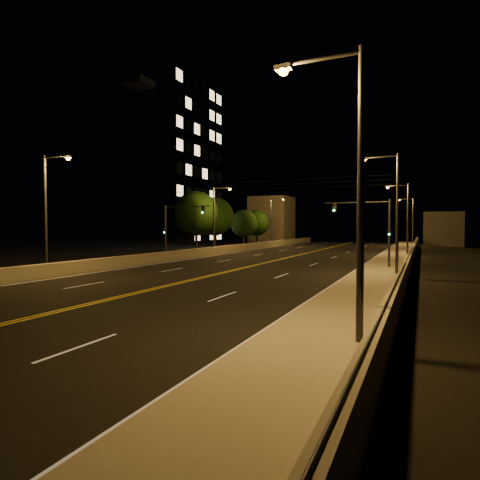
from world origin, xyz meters
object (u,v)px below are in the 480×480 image
at_px(tree_2, 244,223).
at_px(traffic_signal_right, 375,225).
at_px(streetlight_0, 350,176).
at_px(streetlight_3, 411,218).
at_px(streetlight_2, 405,214).
at_px(tree_3, 257,223).
at_px(streetlight_4, 49,206).
at_px(streetlight_1, 393,205).
at_px(streetlight_5, 216,215).
at_px(building_tower, 139,167).
at_px(traffic_signal_left, 175,225).
at_px(tree_1, 215,217).
at_px(tree_0, 196,214).
at_px(streetlight_6, 272,218).

bearing_deg(tree_2, traffic_signal_right, -50.24).
height_order(streetlight_0, streetlight_3, same).
height_order(streetlight_2, tree_3, streetlight_2).
bearing_deg(tree_3, streetlight_4, -84.94).
bearing_deg(streetlight_3, streetlight_0, -90.00).
distance_m(streetlight_1, streetlight_5, 26.34).
bearing_deg(streetlight_1, building_tower, 148.04).
bearing_deg(streetlight_1, streetlight_0, -90.00).
xyz_separation_m(tree_2, tree_3, (0.01, 5.71, 0.12)).
bearing_deg(streetlight_2, streetlight_1, -90.00).
relative_size(traffic_signal_left, tree_3, 0.87).
bearing_deg(tree_1, streetlight_0, -57.60).
height_order(tree_0, tree_2, tree_0).
relative_size(streetlight_1, tree_2, 1.33).
bearing_deg(streetlight_2, tree_1, 172.88).
bearing_deg(traffic_signal_left, streetlight_4, -94.92).
distance_m(streetlight_1, streetlight_6, 41.68).
xyz_separation_m(streetlight_3, streetlight_6, (-21.39, -10.15, 0.00)).
distance_m(traffic_signal_right, tree_3, 42.25).
xyz_separation_m(streetlight_1, tree_1, (-26.31, 24.20, 0.04)).
distance_m(streetlight_4, traffic_signal_left, 13.61).
bearing_deg(traffic_signal_right, tree_1, 141.51).
bearing_deg(traffic_signal_right, streetlight_2, 84.56).
height_order(streetlight_3, streetlight_5, same).
distance_m(streetlight_0, streetlight_3, 63.17).
height_order(tree_1, tree_3, tree_1).
xyz_separation_m(streetlight_4, building_tower, (-20.24, 34.95, 8.55)).
bearing_deg(traffic_signal_right, streetlight_0, -85.90).
relative_size(streetlight_0, tree_2, 1.33).
distance_m(streetlight_1, tree_2, 42.22).
bearing_deg(tree_2, tree_0, -90.62).
xyz_separation_m(streetlight_5, tree_0, (-4.44, 2.72, 0.31)).
bearing_deg(traffic_signal_right, streetlight_6, 122.40).
bearing_deg(streetlight_1, tree_2, 127.46).
relative_size(streetlight_0, building_tower, 0.30).
bearing_deg(tree_1, streetlight_4, -81.57).
bearing_deg(streetlight_4, traffic_signal_right, 34.24).
distance_m(traffic_signal_right, tree_1, 31.64).
bearing_deg(traffic_signal_right, tree_0, 150.81).
bearing_deg(streetlight_6, tree_2, -152.06).
distance_m(streetlight_0, streetlight_4, 22.94).
height_order(streetlight_2, tree_0, streetlight_2).
xyz_separation_m(streetlight_2, tree_3, (-25.66, 18.31, -0.79)).
bearing_deg(streetlight_0, tree_3, 114.44).
relative_size(streetlight_2, streetlight_6, 1.00).
relative_size(streetlight_6, tree_0, 1.01).
height_order(streetlight_1, tree_0, streetlight_1).
bearing_deg(building_tower, streetlight_1, -31.96).
distance_m(streetlight_0, traffic_signal_right, 21.87).
relative_size(streetlight_1, streetlight_3, 1.00).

